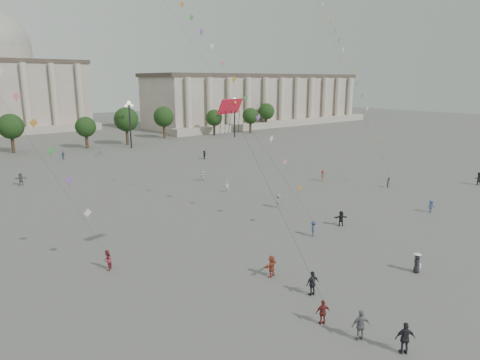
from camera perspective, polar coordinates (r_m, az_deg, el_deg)
ground at (r=36.90m, az=11.84°, el=-11.48°), size 360.00×360.00×0.00m
hall_east at (r=153.25m, az=2.62°, el=10.66°), size 84.00×26.22×17.20m
tree_row at (r=102.79m, az=-24.00°, el=6.59°), size 137.12×5.12×8.00m
lamp_post_mid_east at (r=100.14m, az=-14.51°, el=8.29°), size 2.00×0.90×10.65m
lamp_post_far_east at (r=115.79m, az=-0.74°, el=9.31°), size 2.00×0.90×10.65m
person_crowd_0 at (r=90.65m, az=-22.53°, el=3.05°), size 1.03×0.76×1.63m
person_crowd_3 at (r=47.03m, az=13.32°, el=-5.00°), size 1.58×1.16×1.65m
person_crowd_4 at (r=92.87m, az=-18.14°, el=3.68°), size 1.36×1.69×1.80m
person_crowd_6 at (r=52.25m, az=5.14°, el=-2.80°), size 1.12×0.65×1.74m
person_crowd_7 at (r=66.17m, az=-4.96°, el=0.54°), size 1.47×0.62×1.54m
person_crowd_8 at (r=67.05m, az=10.98°, el=0.59°), size 1.28×1.17×1.73m
person_crowd_9 at (r=84.57m, az=-4.77°, el=3.38°), size 1.54×1.43×1.73m
person_crowd_12 at (r=70.91m, az=-27.20°, el=0.11°), size 1.81×0.77×1.90m
person_crowd_13 at (r=59.26m, az=-1.73°, el=-0.93°), size 0.66×0.59×1.52m
person_crowd_14 at (r=55.09m, az=24.13°, el=-3.23°), size 1.10×0.93×1.48m
person_crowd_15 at (r=72.55m, az=29.16°, el=0.17°), size 1.19×1.16×1.93m
tourist_0 at (r=28.94m, az=11.00°, el=-16.93°), size 1.05×0.80×1.66m
tourist_1 at (r=27.45m, az=21.16°, el=-19.08°), size 1.19×1.08×1.95m
tourist_2 at (r=34.58m, az=4.22°, el=-11.37°), size 1.70×0.87×1.75m
tourist_3 at (r=27.88m, az=15.80°, el=-18.15°), size 1.22×0.95×1.93m
tourist_4 at (r=32.15m, az=9.65°, el=-13.43°), size 1.14×0.60×1.86m
kite_flyer_0 at (r=37.19m, az=-17.27°, el=-10.17°), size 1.03×1.06×1.72m
kite_flyer_1 at (r=43.45m, az=9.79°, el=-6.41°), size 1.14×1.13×1.58m
kite_flyer_2 at (r=65.49m, az=19.23°, el=-0.31°), size 0.86×0.75×1.51m
hat_person at (r=37.95m, az=22.53°, el=-10.16°), size 0.91×0.84×1.69m
dragon_kite at (r=29.77m, az=-1.24°, el=8.33°), size 2.26×4.40×14.25m
kite_train_east at (r=81.87m, az=12.23°, el=18.96°), size 15.96×34.20×55.86m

